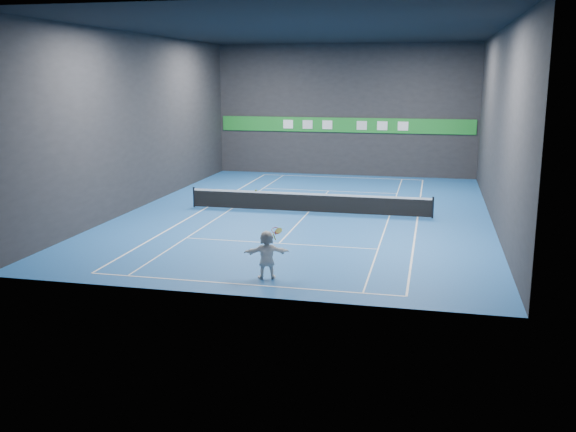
% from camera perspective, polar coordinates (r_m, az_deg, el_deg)
% --- Properties ---
extents(ground, '(26.00, 26.00, 0.00)m').
position_cam_1_polar(ground, '(32.82, 1.83, 0.33)').
color(ground, '#1C539C').
rests_on(ground, ground).
extents(ceiling, '(26.00, 26.00, 0.00)m').
position_cam_1_polar(ceiling, '(32.18, 1.94, 16.21)').
color(ceiling, black).
rests_on(ceiling, ground).
extents(wall_back, '(18.00, 0.10, 9.00)m').
position_cam_1_polar(wall_back, '(44.99, 5.09, 9.33)').
color(wall_back, '#232326').
rests_on(wall_back, ground).
extents(wall_front, '(18.00, 0.10, 9.00)m').
position_cam_1_polar(wall_front, '(19.64, -5.41, 5.48)').
color(wall_front, '#232326').
rests_on(wall_front, ground).
extents(wall_left, '(0.10, 26.00, 9.00)m').
position_cam_1_polar(wall_left, '(35.03, -12.88, 8.23)').
color(wall_left, '#232326').
rests_on(wall_left, ground).
extents(wall_right, '(0.10, 26.00, 9.00)m').
position_cam_1_polar(wall_right, '(31.73, 18.19, 7.53)').
color(wall_right, '#232326').
rests_on(wall_right, ground).
extents(baseline_near, '(10.98, 0.08, 0.01)m').
position_cam_1_polar(baseline_near, '(21.66, -4.25, -6.06)').
color(baseline_near, white).
rests_on(baseline_near, ground).
extents(baseline_far, '(10.98, 0.08, 0.01)m').
position_cam_1_polar(baseline_far, '(44.36, 4.78, 3.45)').
color(baseline_far, white).
rests_on(baseline_far, ground).
extents(sideline_doubles_left, '(0.08, 23.78, 0.01)m').
position_cam_1_polar(sideline_doubles_left, '(34.27, -7.22, 0.76)').
color(sideline_doubles_left, white).
rests_on(sideline_doubles_left, ground).
extents(sideline_doubles_right, '(0.08, 23.78, 0.01)m').
position_cam_1_polar(sideline_doubles_right, '(32.25, 11.44, -0.12)').
color(sideline_doubles_right, white).
rests_on(sideline_doubles_right, ground).
extents(sideline_singles_left, '(0.06, 23.78, 0.01)m').
position_cam_1_polar(sideline_singles_left, '(33.83, -5.02, 0.66)').
color(sideline_singles_left, white).
rests_on(sideline_singles_left, ground).
extents(sideline_singles_right, '(0.06, 23.78, 0.01)m').
position_cam_1_polar(sideline_singles_right, '(32.31, 9.00, -0.01)').
color(sideline_singles_right, white).
rests_on(sideline_singles_right, ground).
extents(service_line_near, '(8.23, 0.06, 0.01)m').
position_cam_1_polar(service_line_near, '(26.73, -0.81, -2.45)').
color(service_line_near, white).
rests_on(service_line_near, ground).
extents(service_line_far, '(8.23, 0.06, 0.01)m').
position_cam_1_polar(service_line_far, '(39.01, 3.63, 2.24)').
color(service_line_far, white).
rests_on(service_line_far, ground).
extents(center_service_line, '(0.06, 12.80, 0.01)m').
position_cam_1_polar(center_service_line, '(32.82, 1.83, 0.34)').
color(center_service_line, white).
rests_on(center_service_line, ground).
extents(player, '(1.65, 0.98, 1.69)m').
position_cam_1_polar(player, '(21.99, -1.90, -3.45)').
color(player, white).
rests_on(player, ground).
extents(tennis_ball, '(0.07, 0.07, 0.07)m').
position_cam_1_polar(tennis_ball, '(21.79, -2.87, 2.29)').
color(tennis_ball, '#C0D022').
rests_on(tennis_ball, player).
extents(tennis_net, '(12.50, 0.10, 1.07)m').
position_cam_1_polar(tennis_net, '(32.71, 1.83, 1.26)').
color(tennis_net, black).
rests_on(tennis_net, ground).
extents(sponsor_banner, '(17.64, 0.11, 1.00)m').
position_cam_1_polar(sponsor_banner, '(44.99, 5.05, 8.06)').
color(sponsor_banner, '#1C842A').
rests_on(sponsor_banner, wall_back).
extents(tennis_racket, '(0.48, 0.38, 0.47)m').
position_cam_1_polar(tennis_racket, '(21.75, -1.07, -1.37)').
color(tennis_racket, red).
rests_on(tennis_racket, player).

